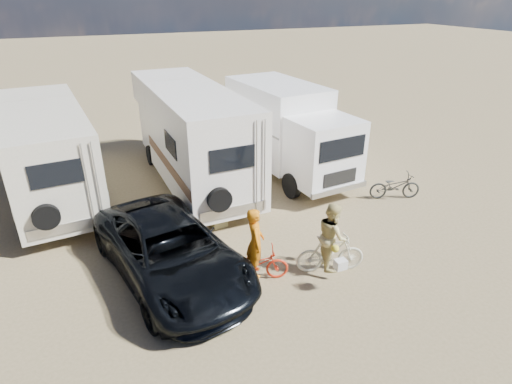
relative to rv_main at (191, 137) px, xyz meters
name	(u,v)px	position (x,y,z in m)	size (l,w,h in m)	color
ground	(265,292)	(-0.15, -7.17, -1.82)	(140.00, 140.00, 0.00)	#8F7B55
rv_main	(191,137)	(0.00, 0.00, 0.00)	(2.51, 8.35, 3.63)	silver
rv_left	(50,155)	(-4.85, 0.51, -0.19)	(2.42, 7.61, 3.25)	white
box_truck	(289,132)	(3.74, -0.65, -0.08)	(2.43, 6.44, 3.48)	white
dark_suv	(171,251)	(-2.10, -5.64, -1.03)	(2.60, 5.64, 1.57)	black
bike_man	(255,264)	(-0.16, -6.58, -1.37)	(0.59, 1.69, 0.89)	red
bike_woman	(330,254)	(1.78, -7.02, -1.28)	(0.51, 1.80, 1.08)	beige
rider_man	(255,248)	(-0.16, -6.58, -0.89)	(0.67, 0.44, 1.85)	#CF6E0D
rider_woman	(331,242)	(1.78, -7.02, -0.91)	(0.88, 0.69, 1.81)	tan
bike_parked	(395,186)	(6.21, -4.16, -1.34)	(0.63, 1.80, 0.94)	#252725
cooler	(143,243)	(-2.62, -4.09, -1.61)	(0.52, 0.38, 0.41)	navy
crate	(217,220)	(-0.22, -3.60, -1.62)	(0.49, 0.49, 0.40)	#918754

